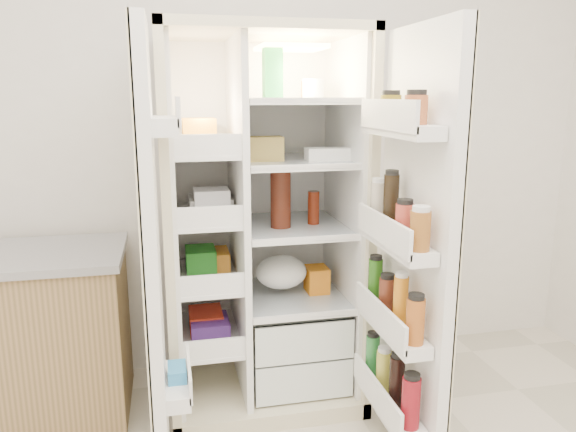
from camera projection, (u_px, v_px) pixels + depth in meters
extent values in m
cube|color=white|center=(243.00, 125.00, 2.91)|extent=(4.00, 0.02, 2.70)
cube|color=beige|center=(251.00, 210.00, 2.94)|extent=(0.92, 0.04, 1.80)
cube|color=beige|center=(168.00, 228.00, 2.54)|extent=(0.04, 0.70, 1.80)
cube|color=beige|center=(348.00, 219.00, 2.72)|extent=(0.04, 0.70, 1.80)
cube|color=beige|center=(259.00, 32.00, 2.44)|extent=(0.92, 0.70, 0.04)
cube|color=beige|center=(263.00, 385.00, 2.82)|extent=(0.92, 0.70, 0.08)
cube|color=white|center=(252.00, 207.00, 2.91)|extent=(0.84, 0.02, 1.68)
cube|color=white|center=(174.00, 223.00, 2.54)|extent=(0.02, 0.62, 1.68)
cube|color=white|center=(342.00, 215.00, 2.71)|extent=(0.02, 0.62, 1.68)
cube|color=white|center=(238.00, 220.00, 2.60)|extent=(0.03, 0.62, 1.68)
cube|color=white|center=(293.00, 358.00, 2.80)|extent=(0.47, 0.52, 0.19)
cube|color=white|center=(293.00, 322.00, 2.75)|extent=(0.47, 0.52, 0.19)
cube|color=#FFD18C|center=(290.00, 48.00, 2.53)|extent=(0.30, 0.30, 0.02)
cube|color=white|center=(209.00, 334.00, 2.69)|extent=(0.28, 0.58, 0.02)
cube|color=white|center=(208.00, 276.00, 2.63)|extent=(0.28, 0.58, 0.02)
cube|color=white|center=(205.00, 216.00, 2.56)|extent=(0.28, 0.58, 0.02)
cube|color=white|center=(203.00, 152.00, 2.50)|extent=(0.28, 0.58, 0.02)
cube|color=silver|center=(292.00, 295.00, 2.74)|extent=(0.49, 0.58, 0.01)
cube|color=silver|center=(292.00, 226.00, 2.67)|extent=(0.49, 0.58, 0.01)
cube|color=silver|center=(292.00, 160.00, 2.60)|extent=(0.49, 0.58, 0.02)
cube|color=silver|center=(293.00, 100.00, 2.54)|extent=(0.49, 0.58, 0.02)
cube|color=red|center=(209.00, 323.00, 2.68)|extent=(0.16, 0.20, 0.10)
cube|color=#278624|center=(207.00, 262.00, 2.61)|extent=(0.14, 0.18, 0.12)
cube|color=silver|center=(205.00, 206.00, 2.55)|extent=(0.20, 0.22, 0.07)
cube|color=orange|center=(203.00, 134.00, 2.48)|extent=(0.15, 0.16, 0.14)
cube|color=#552B82|center=(209.00, 324.00, 2.68)|extent=(0.18, 0.20, 0.09)
cube|color=orange|center=(207.00, 264.00, 2.61)|extent=(0.14, 0.18, 0.10)
cube|color=white|center=(205.00, 201.00, 2.55)|extent=(0.16, 0.16, 0.12)
sphere|color=orange|center=(272.00, 379.00, 2.71)|extent=(0.07, 0.07, 0.07)
sphere|color=orange|center=(288.00, 373.00, 2.77)|extent=(0.07, 0.07, 0.07)
sphere|color=orange|center=(309.00, 375.00, 2.75)|extent=(0.07, 0.07, 0.07)
sphere|color=orange|center=(276.00, 365.00, 2.85)|extent=(0.07, 0.07, 0.07)
ellipsoid|color=#416722|center=(292.00, 317.00, 2.77)|extent=(0.26, 0.24, 0.11)
cylinder|color=#4A1B0F|center=(281.00, 196.00, 2.57)|extent=(0.10, 0.10, 0.30)
cylinder|color=#611B0A|center=(313.00, 208.00, 2.66)|extent=(0.06, 0.06, 0.16)
cube|color=#25883D|center=(272.00, 72.00, 2.44)|extent=(0.08, 0.08, 0.24)
cylinder|color=white|center=(313.00, 89.00, 2.55)|extent=(0.10, 0.10, 0.09)
cylinder|color=#9B5223|center=(308.00, 90.00, 2.59)|extent=(0.06, 0.06, 0.08)
cube|color=white|center=(330.00, 154.00, 2.54)|extent=(0.23, 0.10, 0.06)
cube|color=#A28840|center=(263.00, 149.00, 2.51)|extent=(0.18, 0.10, 0.11)
ellipsoid|color=white|center=(281.00, 279.00, 2.72)|extent=(0.26, 0.23, 0.16)
cube|color=orange|center=(317.00, 279.00, 2.76)|extent=(0.11, 0.13, 0.13)
cube|color=white|center=(152.00, 264.00, 2.00)|extent=(0.05, 0.40, 1.72)
cube|color=beige|center=(145.00, 264.00, 1.99)|extent=(0.01, 0.40, 1.72)
cube|color=white|center=(178.00, 385.00, 2.12)|extent=(0.09, 0.32, 0.06)
cube|color=white|center=(165.00, 126.00, 1.91)|extent=(0.09, 0.32, 0.06)
cube|color=#338CCC|center=(177.00, 378.00, 2.12)|extent=(0.07, 0.12, 0.10)
cube|color=white|center=(415.00, 254.00, 2.13)|extent=(0.05, 0.58, 1.72)
cube|color=beige|center=(421.00, 253.00, 2.13)|extent=(0.01, 0.58, 1.72)
cube|color=white|center=(388.00, 404.00, 2.25)|extent=(0.11, 0.50, 0.05)
cube|color=white|center=(392.00, 327.00, 2.17)|extent=(0.11, 0.50, 0.05)
cube|color=white|center=(395.00, 242.00, 2.10)|extent=(0.11, 0.50, 0.05)
cube|color=white|center=(400.00, 130.00, 2.00)|extent=(0.11, 0.50, 0.05)
cylinder|color=maroon|center=(411.00, 403.00, 2.03)|extent=(0.07, 0.07, 0.20)
cylinder|color=black|center=(397.00, 383.00, 2.15)|extent=(0.06, 0.06, 0.22)
cylinder|color=gold|center=(384.00, 371.00, 2.28)|extent=(0.06, 0.06, 0.18)
cylinder|color=#297D37|center=(372.00, 356.00, 2.40)|extent=(0.06, 0.06, 0.19)
cylinder|color=#A6521B|center=(415.00, 321.00, 1.96)|extent=(0.07, 0.07, 0.17)
cylinder|color=orange|center=(400.00, 303.00, 2.08)|extent=(0.06, 0.06, 0.21)
cylinder|color=#5A2516|center=(387.00, 297.00, 2.21)|extent=(0.07, 0.07, 0.16)
cylinder|color=#286316|center=(375.00, 282.00, 2.33)|extent=(0.06, 0.06, 0.20)
cylinder|color=brown|center=(420.00, 231.00, 1.89)|extent=(0.07, 0.07, 0.14)
cylinder|color=#B13C2D|center=(404.00, 223.00, 2.01)|extent=(0.07, 0.07, 0.14)
cylinder|color=black|center=(391.00, 204.00, 2.12)|extent=(0.06, 0.06, 0.23)
cylinder|color=#C1B59F|center=(378.00, 204.00, 2.25)|extent=(0.06, 0.06, 0.18)
cylinder|color=#A35028|center=(416.00, 110.00, 1.87)|extent=(0.08, 0.08, 0.10)
cylinder|color=olive|center=(391.00, 108.00, 2.08)|extent=(0.08, 0.08, 0.10)
cube|color=#9A774D|center=(5.00, 342.00, 2.53)|extent=(1.08, 0.56, 0.77)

